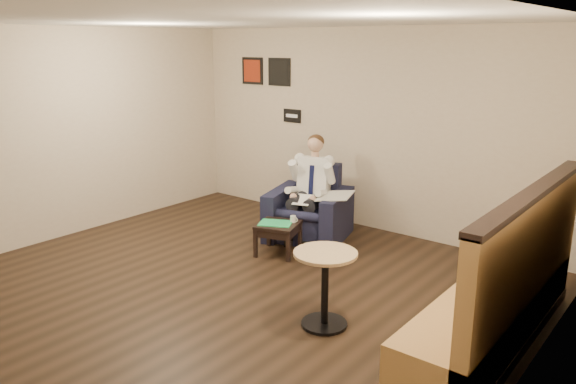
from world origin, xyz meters
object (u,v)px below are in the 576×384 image
Objects in this scene: armchair at (309,203)px; cafe_table at (325,289)px; seated_man at (306,193)px; banquette at (495,267)px; coffee_mug at (293,219)px; smartphone at (285,220)px; side_table at (278,238)px; green_folder at (276,223)px.

armchair is 1.35× the size of cafe_table.
banquette is (2.87, -1.12, 0.05)m from seated_man.
smartphone is at bearing -178.95° from coffee_mug.
coffee_mug is at bearing -88.68° from seated_man.
cafe_table is (1.52, -1.17, 0.17)m from side_table.
armchair reaches higher than coffee_mug.
green_folder is at bearing 143.41° from cafe_table.
armchair is 0.75× the size of seated_man.
seated_man is 3.31× the size of green_folder.
armchair is at bearing 129.79° from cafe_table.
armchair is 0.62m from coffee_mug.
side_table is at bearing -103.61° from seated_man.
green_folder is 2.92m from banquette.
seated_man reaches higher than armchair.
seated_man is at bearing 107.80° from coffee_mug.
coffee_mug reaches higher than smartphone.
coffee_mug is at bearing 136.74° from cafe_table.
armchair is 2.49× the size of green_folder.
seated_man is 0.54m from smartphone.
side_table is at bearing 142.45° from cafe_table.
seated_man is 15.67× the size of coffee_mug.
smartphone is at bearing 84.19° from green_folder.
seated_man is 0.69m from green_folder.
green_folder is (-0.02, -0.03, 0.21)m from side_table.
cafe_table is at bearing -153.07° from banquette.
banquette is (2.72, -0.66, 0.27)m from coffee_mug.
cafe_table reaches higher than smartphone.
armchair is at bearing 88.10° from smartphone.
seated_man is 0.54m from coffee_mug.
armchair is at bearing 95.15° from side_table.
banquette is (2.84, -0.65, 0.31)m from smartphone.
seated_man reaches higher than coffee_mug.
banquette reaches higher than green_folder.
smartphone is 2.93m from banquette.
cafe_table reaches higher than coffee_mug.
banquette is 1.51m from cafe_table.
green_folder is 0.14× the size of banquette.
cafe_table is at bearing -65.47° from seated_man.
side_table is 0.25m from smartphone.
cafe_table is at bearing -49.02° from smartphone.
smartphone is 0.04× the size of banquette.
side_table is 3.93× the size of smartphone.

